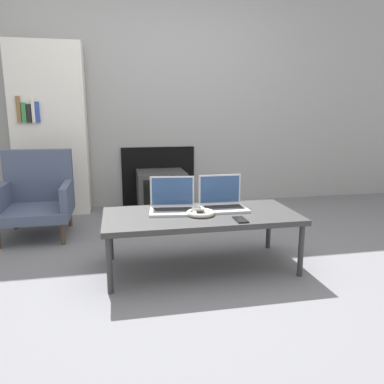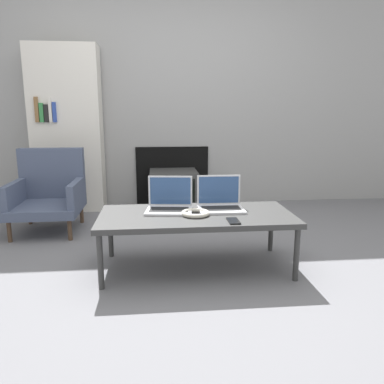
{
  "view_description": "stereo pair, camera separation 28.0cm",
  "coord_description": "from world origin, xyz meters",
  "px_view_note": "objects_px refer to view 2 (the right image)",
  "views": [
    {
      "loc": [
        -0.54,
        -2.27,
        1.06
      ],
      "look_at": [
        0.0,
        0.42,
        0.47
      ],
      "focal_mm": 35.0,
      "sensor_mm": 36.0,
      "label": 1
    },
    {
      "loc": [
        -0.26,
        -2.31,
        1.06
      ],
      "look_at": [
        0.0,
        0.42,
        0.47
      ],
      "focal_mm": 35.0,
      "sensor_mm": 36.0,
      "label": 2
    }
  ],
  "objects_px": {
    "laptop_right": "(220,202)",
    "headphones": "(195,213)",
    "laptop_left": "(170,203)",
    "phone": "(233,221)",
    "tv": "(174,190)",
    "armchair": "(49,191)"
  },
  "relations": [
    {
      "from": "headphones",
      "to": "armchair",
      "type": "height_order",
      "value": "armchair"
    },
    {
      "from": "laptop_right",
      "to": "headphones",
      "type": "xyz_separation_m",
      "value": [
        -0.19,
        -0.15,
        -0.03
      ]
    },
    {
      "from": "phone",
      "to": "armchair",
      "type": "xyz_separation_m",
      "value": [
        -1.46,
        1.24,
        -0.04
      ]
    },
    {
      "from": "laptop_left",
      "to": "headphones",
      "type": "xyz_separation_m",
      "value": [
        0.17,
        -0.15,
        -0.03
      ]
    },
    {
      "from": "headphones",
      "to": "tv",
      "type": "xyz_separation_m",
      "value": [
        -0.07,
        1.67,
        -0.19
      ]
    },
    {
      "from": "laptop_left",
      "to": "laptop_right",
      "type": "bearing_deg",
      "value": 7.17
    },
    {
      "from": "tv",
      "to": "armchair",
      "type": "height_order",
      "value": "armchair"
    },
    {
      "from": "laptop_right",
      "to": "headphones",
      "type": "height_order",
      "value": "laptop_right"
    },
    {
      "from": "laptop_right",
      "to": "tv",
      "type": "relative_size",
      "value": 0.61
    },
    {
      "from": "headphones",
      "to": "armchair",
      "type": "xyz_separation_m",
      "value": [
        -1.23,
        1.07,
        -0.05
      ]
    },
    {
      "from": "laptop_right",
      "to": "tv",
      "type": "xyz_separation_m",
      "value": [
        -0.26,
        1.52,
        -0.22
      ]
    },
    {
      "from": "phone",
      "to": "armchair",
      "type": "height_order",
      "value": "armchair"
    },
    {
      "from": "laptop_right",
      "to": "armchair",
      "type": "relative_size",
      "value": 0.43
    },
    {
      "from": "laptop_right",
      "to": "headphones",
      "type": "relative_size",
      "value": 1.65
    },
    {
      "from": "laptop_right",
      "to": "tv",
      "type": "height_order",
      "value": "laptop_right"
    },
    {
      "from": "tv",
      "to": "armchair",
      "type": "distance_m",
      "value": 1.32
    },
    {
      "from": "laptop_left",
      "to": "phone",
      "type": "height_order",
      "value": "laptop_left"
    },
    {
      "from": "armchair",
      "to": "headphones",
      "type": "bearing_deg",
      "value": -41.42
    },
    {
      "from": "tv",
      "to": "armchair",
      "type": "bearing_deg",
      "value": -152.72
    },
    {
      "from": "laptop_right",
      "to": "phone",
      "type": "xyz_separation_m",
      "value": [
        0.03,
        -0.32,
        -0.04
      ]
    },
    {
      "from": "laptop_right",
      "to": "headphones",
      "type": "bearing_deg",
      "value": -142.1
    },
    {
      "from": "laptop_right",
      "to": "headphones",
      "type": "distance_m",
      "value": 0.24
    }
  ]
}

